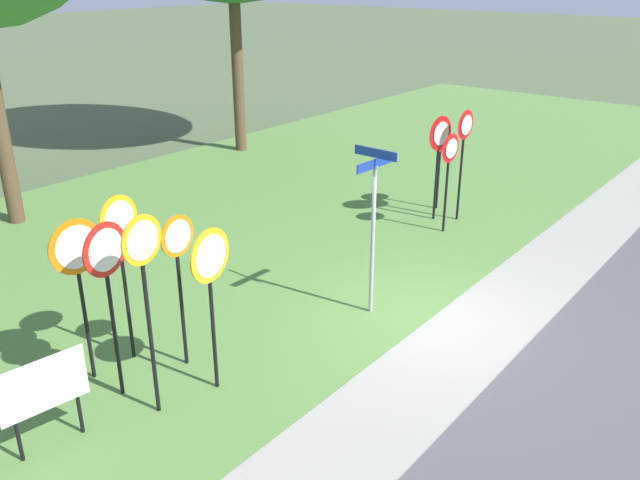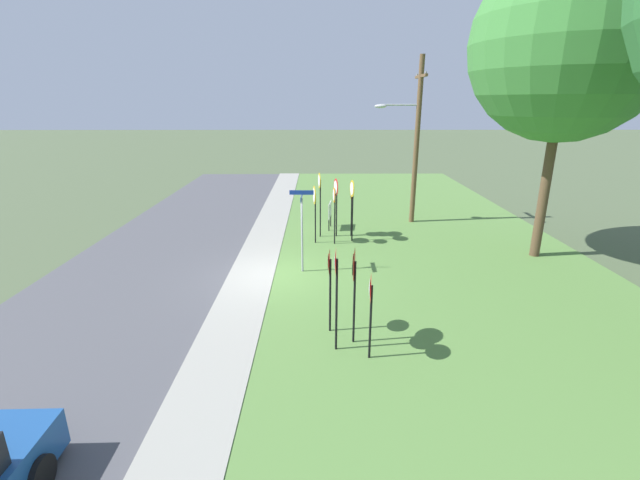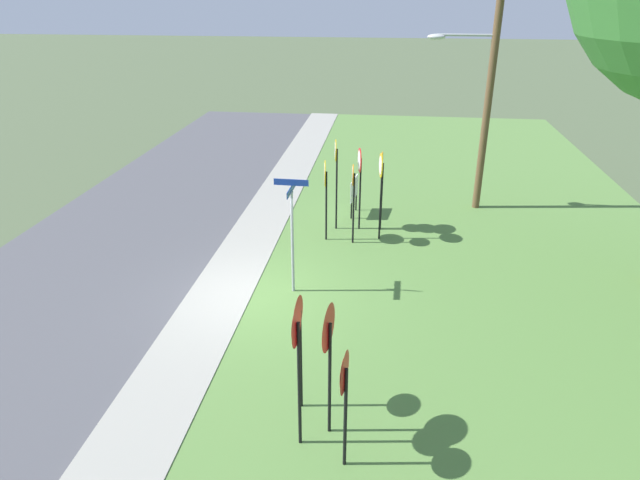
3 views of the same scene
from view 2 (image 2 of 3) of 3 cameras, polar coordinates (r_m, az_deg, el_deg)
The scene contains 18 objects.
ground_plane at distance 15.04m, azimuth -6.11°, elevation -4.86°, with size 160.00×160.00×0.00m, color #4C5B3D.
road_asphalt at distance 16.24m, azimuth -23.27°, elevation -4.52°, with size 44.00×6.40×0.01m, color #4C4C51.
sidewalk_strip at distance 15.13m, azimuth -9.14°, elevation -4.73°, with size 44.00×1.60×0.06m, color #99968C.
grass_median at distance 15.62m, azimuth 16.43°, elevation -4.57°, with size 44.00×12.00×0.04m, color #567F3D.
stop_sign_near_left at distance 18.69m, azimuth -0.04°, elevation 6.43°, with size 0.65×0.12×2.84m.
stop_sign_near_right at distance 18.80m, azimuth 2.15°, elevation 6.03°, with size 0.73×0.16×2.59m.
stop_sign_far_left at distance 17.89m, azimuth -0.73°, elevation 5.09°, with size 0.76×0.13×2.45m.
stop_sign_far_center at distance 18.88m, azimuth 4.15°, elevation 5.83°, with size 0.79×0.10×2.49m.
stop_sign_far_right at distance 17.79m, azimuth 1.91°, elevation 4.76°, with size 0.61×0.11×2.40m.
stop_sign_center_tall at distance 18.18m, azimuth 4.29°, elevation 5.66°, with size 0.69×0.13×2.64m.
yield_sign_near_left at distance 9.81m, azimuth 6.66°, elevation -7.56°, with size 0.67×0.12×2.12m.
yield_sign_near_right at distance 10.30m, azimuth 4.49°, elevation -4.43°, with size 0.79×0.15×2.48m.
yield_sign_far_left at distance 10.85m, azimuth 1.22°, elevation -4.24°, with size 0.65×0.12×2.26m.
yield_sign_far_right at distance 9.93m, azimuth 2.08°, elevation -4.69°, with size 0.68×0.11×2.62m.
street_name_post at distance 14.78m, azimuth -2.41°, elevation 2.12°, with size 0.96×0.82×2.92m.
utility_pole at distance 21.36m, azimuth 12.35°, elevation 13.43°, with size 2.10×2.20×7.78m.
notice_board at distance 20.22m, azimuth 1.32°, elevation 3.83°, with size 1.09×0.18×1.25m.
oak_tree_left at distance 18.04m, azimuth 30.08°, elevation 21.52°, with size 6.55×6.55×10.88m.
Camera 2 is at (13.79, 1.51, 5.81)m, focal length 24.12 mm.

